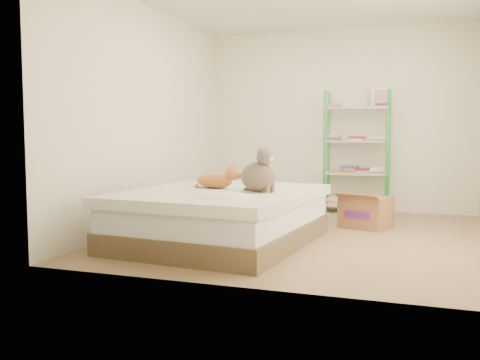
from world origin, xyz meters
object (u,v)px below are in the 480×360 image
at_px(grey_cat, 258,170).
at_px(white_bin, 290,198).
at_px(bed, 221,217).
at_px(cardboard_box, 366,212).
at_px(shelf_unit, 357,156).
at_px(orange_cat, 215,179).

xyz_separation_m(grey_cat, white_bin, (-0.31, 2.58, -0.57)).
height_order(bed, white_bin, bed).
bearing_deg(cardboard_box, shelf_unit, 122.88).
relative_size(shelf_unit, cardboard_box, 2.66).
bearing_deg(shelf_unit, grey_cat, -103.53).
xyz_separation_m(orange_cat, grey_cat, (0.53, -0.20, 0.12)).
xyz_separation_m(orange_cat, cardboard_box, (1.42, 1.23, -0.45)).
distance_m(shelf_unit, cardboard_box, 1.35).
relative_size(bed, cardboard_box, 3.46).
height_order(grey_cat, cardboard_box, grey_cat).
xyz_separation_m(shelf_unit, white_bin, (-0.94, -0.03, -0.61)).
bearing_deg(grey_cat, white_bin, 21.53).
distance_m(bed, orange_cat, 0.42).
height_order(orange_cat, white_bin, orange_cat).
bearing_deg(white_bin, orange_cat, -95.32).
bearing_deg(white_bin, bed, -92.07).
relative_size(bed, grey_cat, 5.33).
height_order(orange_cat, grey_cat, grey_cat).
height_order(orange_cat, cardboard_box, orange_cat).
xyz_separation_m(bed, grey_cat, (0.40, -0.04, 0.48)).
bearing_deg(cardboard_box, grey_cat, -101.25).
distance_m(cardboard_box, white_bin, 1.66).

